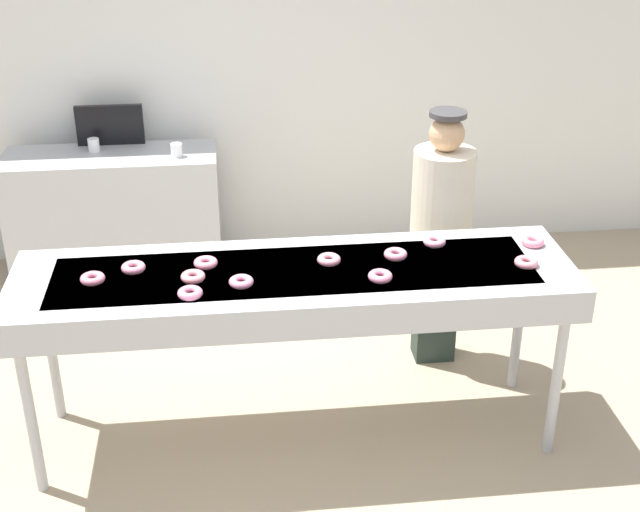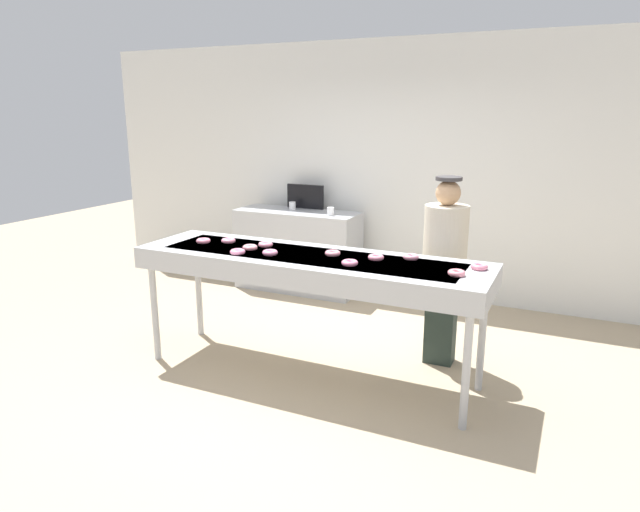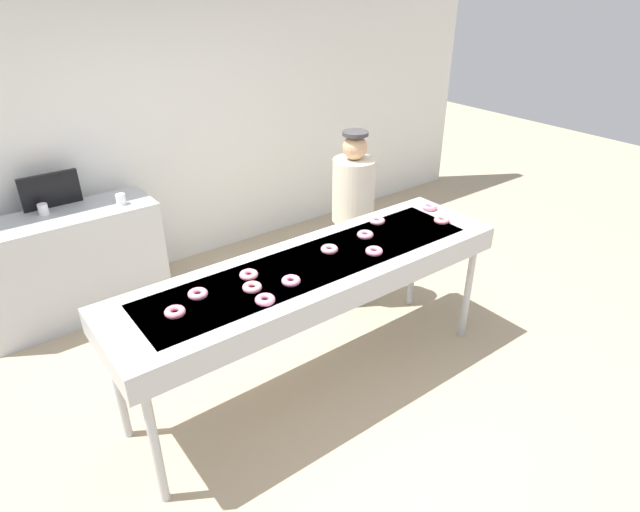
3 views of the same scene
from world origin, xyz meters
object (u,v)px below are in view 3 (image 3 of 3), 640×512
Objects in this scene: strawberry_donut_4 at (365,235)px; strawberry_donut_10 at (252,287)px; strawberry_donut_8 at (249,275)px; strawberry_donut_0 at (198,294)px; strawberry_donut_9 at (429,207)px; menu_display at (50,190)px; fryer_conveyor at (314,274)px; strawberry_donut_3 at (175,312)px; strawberry_donut_6 at (374,251)px; worker_baker at (353,210)px; strawberry_donut_2 at (265,300)px; strawberry_donut_7 at (329,249)px; paper_cup_0 at (43,209)px; strawberry_donut_5 at (291,281)px; strawberry_donut_1 at (377,221)px; strawberry_donut_11 at (442,220)px; paper_cup_1 at (121,199)px; prep_counter at (74,265)px.

strawberry_donut_4 and strawberry_donut_10 have the same top height.
strawberry_donut_0 is at bearing -178.10° from strawberry_donut_8.
strawberry_donut_4 is 1.00× the size of strawberry_donut_9.
menu_display is at bearing 128.00° from strawberry_donut_4.
strawberry_donut_9 reaches higher than fryer_conveyor.
strawberry_donut_3 is 1.40m from strawberry_donut_6.
fryer_conveyor is at bearing 160.53° from strawberry_donut_6.
strawberry_donut_4 and strawberry_donut_8 have the same top height.
strawberry_donut_8 is at bearing 16.19° from worker_baker.
strawberry_donut_2 and strawberry_donut_4 have the same top height.
strawberry_donut_7 is (-0.23, 0.21, 0.00)m from strawberry_donut_6.
strawberry_donut_7 is 0.26× the size of menu_display.
strawberry_donut_0 is 2.02m from paper_cup_0.
strawberry_donut_9 is at bearing 117.64° from worker_baker.
strawberry_donut_5 and strawberry_donut_6 have the same top height.
menu_display is at bearing 93.36° from strawberry_donut_3.
menu_display is (-0.85, 2.31, 0.07)m from strawberry_donut_5.
strawberry_donut_8 is (-0.97, 0.01, 0.00)m from strawberry_donut_4.
strawberry_donut_1 and strawberry_donut_7 have the same top height.
strawberry_donut_1 is 2.73m from menu_display.
strawberry_donut_11 is 0.26× the size of menu_display.
paper_cup_0 is (-1.63, 2.20, -0.02)m from strawberry_donut_6.
paper_cup_1 is at bearing 114.44° from strawberry_donut_7.
worker_baker is at bearing 108.34° from strawberry_donut_11.
fryer_conveyor is at bearing -71.03° from paper_cup_1.
prep_counter is (-1.12, 1.97, -0.44)m from fryer_conveyor.
strawberry_donut_4 is at bearing -48.95° from prep_counter.
strawberry_donut_1 and strawberry_donut_11 have the same top height.
strawberry_donut_6 is at bearing -62.52° from paper_cup_1.
strawberry_donut_2 is at bearing -103.01° from strawberry_donut_8.
strawberry_donut_6 is at bearing -6.15° from strawberry_donut_10.
strawberry_donut_1 is 0.26× the size of menu_display.
strawberry_donut_1 is at bearing -46.48° from menu_display.
strawberry_donut_5 is at bearing -66.37° from paper_cup_0.
strawberry_donut_8 is (-0.85, 0.24, 0.00)m from strawberry_donut_6.
menu_display is at bearing 135.17° from strawberry_donut_11.
strawberry_donut_2 is 0.08× the size of worker_baker.
menu_display is (-2.39, 2.04, 0.07)m from strawberry_donut_9.
menu_display reaches higher than paper_cup_0.
strawberry_donut_3 is 1.00× the size of strawberry_donut_4.
strawberry_donut_3 reaches higher than prep_counter.
strawberry_donut_4 is 0.35m from strawberry_donut_7.
fryer_conveyor is at bearing -59.23° from paper_cup_0.
fryer_conveyor is 0.54m from strawberry_donut_4.
strawberry_donut_6 is 1.00× the size of strawberry_donut_8.
strawberry_donut_1 is at bearing 14.35° from strawberry_donut_7.
strawberry_donut_7 is 1.00× the size of strawberry_donut_9.
paper_cup_0 is at bearing 137.11° from strawberry_donut_1.
worker_baker is (1.71, 0.59, -0.11)m from strawberry_donut_0.
strawberry_donut_9 is 2.59m from paper_cup_1.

